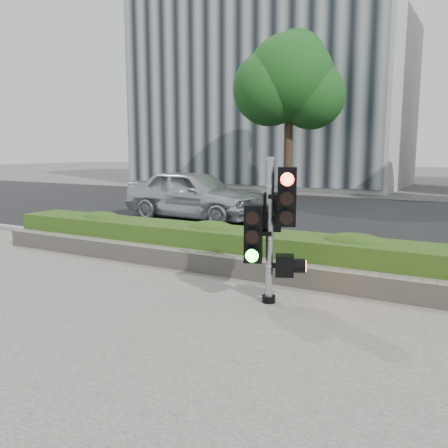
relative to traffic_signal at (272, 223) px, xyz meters
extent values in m
plane|color=#51514C|center=(-0.74, -0.93, -1.16)|extent=(120.00, 120.00, 0.00)
cube|color=#9E9389|center=(-0.74, -3.43, -1.15)|extent=(16.00, 11.00, 0.03)
cube|color=black|center=(-0.74, 9.07, -1.15)|extent=(60.00, 13.00, 0.02)
cube|color=gray|center=(-0.74, 2.22, -1.10)|extent=(60.00, 0.25, 0.12)
cube|color=gray|center=(-0.74, 0.97, -0.96)|extent=(12.00, 0.32, 0.34)
cube|color=#588328|center=(-0.74, 1.62, -0.79)|extent=(12.00, 1.00, 0.68)
cube|color=#B7B7B2|center=(-9.74, 22.07, 6.34)|extent=(16.00, 9.00, 15.00)
cylinder|color=black|center=(-5.24, 13.57, 0.85)|extent=(0.36, 0.36, 4.03)
sphere|color=#124117|center=(-5.24, 13.57, 4.02)|extent=(3.74, 3.74, 3.74)
sphere|color=#124117|center=(-4.38, 13.93, 3.30)|extent=(2.88, 2.88, 2.88)
sphere|color=#124117|center=(-5.96, 13.14, 3.59)|extent=(3.17, 3.17, 3.17)
sphere|color=#124117|center=(-5.24, 14.29, 4.88)|extent=(2.59, 2.59, 2.59)
cylinder|color=black|center=(-0.01, -0.04, -1.08)|extent=(0.20, 0.20, 0.10)
cylinder|color=gray|center=(-0.01, -0.04, -0.13)|extent=(0.10, 0.10, 2.00)
cylinder|color=gray|center=(-0.01, -0.04, 0.89)|extent=(0.13, 0.13, 0.05)
cube|color=#FF1107|center=(0.20, 0.02, 0.38)|extent=(0.33, 0.33, 0.80)
cube|color=#14E51E|center=(-0.21, -0.15, -0.14)|extent=(0.33, 0.33, 0.80)
cube|color=black|center=(-0.07, 0.18, 0.14)|extent=(0.33, 0.33, 0.55)
cube|color=orange|center=(0.17, 0.07, -0.60)|extent=(0.33, 0.33, 0.29)
imported|color=#B8BAC0|center=(-5.44, 6.33, -0.36)|extent=(4.70, 2.20, 1.56)
camera|label=1|loc=(2.63, -5.99, 1.01)|focal=38.00mm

